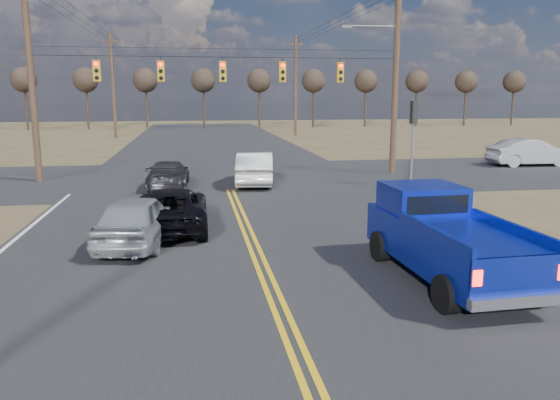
{
  "coord_description": "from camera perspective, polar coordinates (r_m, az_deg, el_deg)",
  "views": [
    {
      "loc": [
        -1.61,
        -9.81,
        4.19
      ],
      "look_at": [
        0.6,
        3.87,
        1.5
      ],
      "focal_mm": 35.0,
      "sensor_mm": 36.0,
      "label": 1
    }
  ],
  "objects": [
    {
      "name": "dgrey_car_queue",
      "position": [
        25.3,
        -11.57,
        2.65
      ],
      "size": [
        1.92,
        4.38,
        1.25
      ],
      "primitive_type": "imported",
      "rotation": [
        0.0,
        0.0,
        3.1
      ],
      "color": "#2D2D31",
      "rests_on": "ground"
    },
    {
      "name": "black_suv",
      "position": [
        17.44,
        -11.32,
        -0.9
      ],
      "size": [
        2.27,
        4.82,
        1.33
      ],
      "primitive_type": "imported",
      "rotation": [
        0.0,
        0.0,
        3.13
      ],
      "color": "black",
      "rests_on": "ground"
    },
    {
      "name": "pickup_truck",
      "position": [
        13.04,
        16.81,
        -3.78
      ],
      "size": [
        2.29,
        5.4,
        2.0
      ],
      "rotation": [
        0.0,
        0.0,
        0.04
      ],
      "color": "black",
      "rests_on": "ground"
    },
    {
      "name": "silver_suv",
      "position": [
        15.88,
        -14.75,
        -1.99
      ],
      "size": [
        2.32,
        4.47,
        1.45
      ],
      "primitive_type": "imported",
      "rotation": [
        0.0,
        0.0,
        3.0
      ],
      "color": "#AAAEB2",
      "rests_on": "ground"
    },
    {
      "name": "utility_poles",
      "position": [
        26.88,
        -5.88,
        13.13
      ],
      "size": [
        19.6,
        58.32,
        10.0
      ],
      "color": "#473323",
      "rests_on": "ground"
    },
    {
      "name": "signal_gantry",
      "position": [
        27.7,
        -4.92,
        12.75
      ],
      "size": [
        19.6,
        4.83,
        10.0
      ],
      "color": "#473323",
      "rests_on": "ground"
    },
    {
      "name": "cross_car_east_near",
      "position": [
        35.7,
        24.67,
        4.54
      ],
      "size": [
        1.74,
        4.9,
        1.61
      ],
      "primitive_type": "imported",
      "rotation": [
        0.0,
        0.0,
        1.56
      ],
      "color": "#B0B4B9",
      "rests_on": "ground"
    },
    {
      "name": "road_main",
      "position": [
        20.32,
        -4.42,
        -0.96
      ],
      "size": [
        14.0,
        120.0,
        0.02
      ],
      "primitive_type": "cube",
      "color": "#28282B",
      "rests_on": "ground"
    },
    {
      "name": "treeline",
      "position": [
        36.84,
        -6.84,
        13.25
      ],
      "size": [
        87.0,
        117.8,
        7.4
      ],
      "color": "#33261C",
      "rests_on": "ground"
    },
    {
      "name": "road_cross",
      "position": [
        28.17,
        -5.8,
        2.37
      ],
      "size": [
        120.0,
        12.0,
        0.02
      ],
      "primitive_type": "cube",
      "color": "#28282B",
      "rests_on": "ground"
    },
    {
      "name": "white_car_queue",
      "position": [
        25.71,
        -2.64,
        3.33
      ],
      "size": [
        2.25,
        4.88,
        1.55
      ],
      "primitive_type": "imported",
      "rotation": [
        0.0,
        0.0,
        3.01
      ],
      "color": "#BCBCBC",
      "rests_on": "ground"
    },
    {
      "name": "ground",
      "position": [
        10.79,
        0.15,
        -11.87
      ],
      "size": [
        160.0,
        160.0,
        0.0
      ],
      "primitive_type": "plane",
      "color": "brown",
      "rests_on": "ground"
    }
  ]
}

